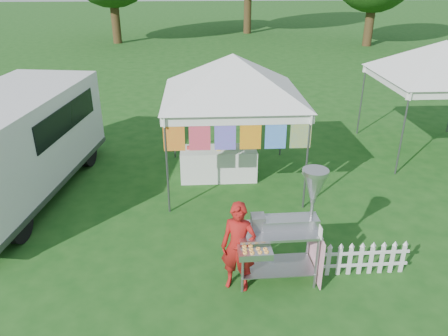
{
  "coord_description": "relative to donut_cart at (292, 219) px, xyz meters",
  "views": [
    {
      "loc": [
        -0.74,
        -5.91,
        4.73
      ],
      "look_at": [
        -0.29,
        1.82,
        1.1
      ],
      "focal_mm": 35.0,
      "sensor_mm": 36.0,
      "label": 1
    }
  ],
  "objects": [
    {
      "name": "vendor",
      "position": [
        -0.84,
        -0.14,
        -0.39
      ],
      "size": [
        0.64,
        0.53,
        1.52
      ],
      "primitive_type": "imported",
      "rotation": [
        0.0,
        0.0,
        -0.34
      ],
      "color": "maroon",
      "rests_on": "ground"
    },
    {
      "name": "ground",
      "position": [
        -0.65,
        0.21,
        -1.15
      ],
      "size": [
        120.0,
        120.0,
        0.0
      ],
      "primitive_type": "plane",
      "color": "#184A15",
      "rests_on": "ground"
    },
    {
      "name": "canopy_main",
      "position": [
        -0.65,
        3.7,
        1.84
      ],
      "size": [
        4.24,
        4.24,
        3.45
      ],
      "color": "#59595E",
      "rests_on": "ground"
    },
    {
      "name": "display_table",
      "position": [
        -0.96,
        3.81,
        -0.77
      ],
      "size": [
        1.8,
        0.7,
        0.76
      ],
      "primitive_type": "cube",
      "color": "white",
      "rests_on": "ground"
    },
    {
      "name": "canopy_right",
      "position": [
        4.85,
        5.21,
        1.84
      ],
      "size": [
        4.24,
        4.24,
        3.45
      ],
      "color": "#59595E",
      "rests_on": "ground"
    },
    {
      "name": "donut_cart",
      "position": [
        0.0,
        0.0,
        0.0
      ],
      "size": [
        1.4,
        0.99,
        1.95
      ],
      "rotation": [
        0.0,
        0.0,
        0.03
      ],
      "color": "gray",
      "rests_on": "ground"
    },
    {
      "name": "picket_fence",
      "position": [
        1.3,
        0.05,
        -0.86
      ],
      "size": [
        1.44,
        0.04,
        0.56
      ],
      "rotation": [
        0.0,
        0.0,
        0.01
      ],
      "color": "silver",
      "rests_on": "ground"
    },
    {
      "name": "cargo_van",
      "position": [
        -5.45,
        3.34,
        0.06
      ],
      "size": [
        2.96,
        5.65,
        2.24
      ],
      "rotation": [
        0.0,
        0.0,
        -0.15
      ],
      "color": "silver",
      "rests_on": "ground"
    }
  ]
}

